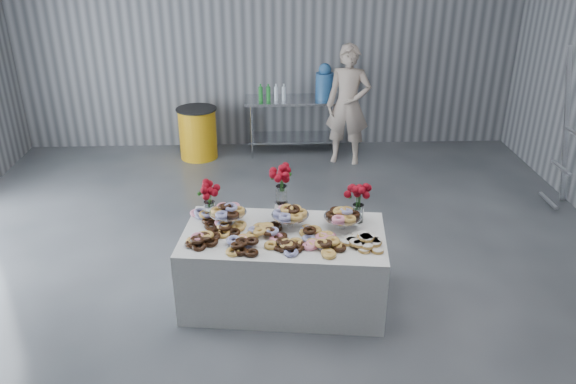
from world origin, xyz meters
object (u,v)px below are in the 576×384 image
display_table (284,267)px  trash_barrel (198,133)px  person (348,105)px  prep_table (292,116)px  water_jug (325,83)px  stepladder (575,133)px

display_table → trash_barrel: 4.05m
display_table → person: size_ratio=1.04×
prep_table → trash_barrel: bearing=-173.9°
trash_barrel → water_jug: bearing=4.5°
prep_table → trash_barrel: prep_table is taller
prep_table → person: (0.82, -0.42, 0.29)m
display_table → trash_barrel: (-1.22, 3.86, 0.03)m
stepladder → person: bearing=145.4°
prep_table → water_jug: water_jug is taller
person → trash_barrel: size_ratio=2.26×
prep_table → stepladder: stepladder is taller
water_jug → prep_table: bearing=180.0°
person → stepladder: bearing=-19.7°
water_jug → trash_barrel: (-2.00, -0.16, -0.74)m
person → stepladder: 3.12m
water_jug → stepladder: stepladder is taller
stepladder → trash_barrel: bearing=157.4°
prep_table → trash_barrel: 1.53m
prep_table → stepladder: (3.39, -2.19, 0.43)m
display_table → water_jug: size_ratio=3.43×
display_table → prep_table: 4.04m
prep_table → stepladder: size_ratio=0.72×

